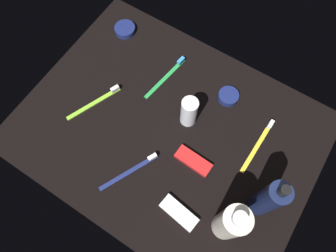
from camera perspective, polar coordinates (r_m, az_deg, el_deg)
ground_plane at (r=90.53cm, az=0.00°, el=-0.86°), size 84.00×64.00×1.20cm
lotion_bottle at (r=78.56cm, az=17.91°, el=-12.64°), size 5.33×5.33×21.70cm
bodywash_bottle at (r=76.12cm, az=11.40°, el=-17.04°), size 6.51×6.51×20.16cm
deodorant_stick at (r=86.44cm, az=3.86°, el=2.61°), size 4.65×4.65×10.87cm
toothbrush_navy at (r=86.29cm, az=-6.55°, el=-7.96°), size 8.88×16.74×2.10cm
toothbrush_lime at (r=95.52cm, az=-12.87°, el=4.52°), size 8.07×17.06×2.10cm
toothbrush_yellow at (r=91.69cm, az=16.38°, el=-2.93°), size 1.72×18.03×2.10cm
toothbrush_green at (r=97.42cm, az=-0.09°, el=9.27°), size 3.83×17.98×2.10cm
snack_bar_red at (r=86.52cm, az=4.66°, el=-6.38°), size 10.59×4.52×1.50cm
snack_bar_white at (r=83.59cm, az=2.03°, el=-15.60°), size 10.84×5.34×1.50cm
cream_tin_left at (r=108.09cm, az=-7.89°, el=17.12°), size 6.75×6.75×1.92cm
cream_tin_right at (r=95.03cm, az=10.99°, el=5.35°), size 6.13×6.13×2.12cm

